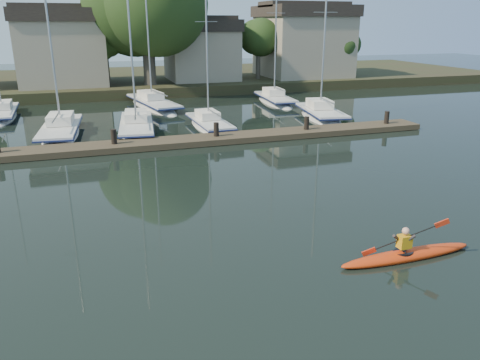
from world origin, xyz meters
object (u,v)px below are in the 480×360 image
object	(u,v)px
sailboat_4	(321,121)
sailboat_5	(3,119)
sailboat_7	(275,105)
sailboat_2	(137,134)
sailboat_6	(153,109)
dock	(167,143)
sailboat_3	(209,130)
sailboat_1	(62,138)
kayak	(406,253)

from	to	relation	value
sailboat_4	sailboat_5	size ratio (longest dim) A/B	0.94
sailboat_4	sailboat_7	bearing A→B (deg)	103.78
sailboat_2	sailboat_7	world-z (taller)	sailboat_2
sailboat_5	sailboat_6	bearing A→B (deg)	1.92
sailboat_2	sailboat_5	xyz separation A→B (m)	(-9.23, 8.13, 0.02)
dock	sailboat_5	world-z (taller)	sailboat_5
sailboat_2	sailboat_3	bearing A→B (deg)	0.17
sailboat_6	sailboat_1	bearing A→B (deg)	-139.73
kayak	sailboat_7	bearing A→B (deg)	75.08
sailboat_4	sailboat_6	world-z (taller)	sailboat_6
sailboat_3	sailboat_5	size ratio (longest dim) A/B	0.85
dock	sailboat_1	bearing A→B (deg)	140.79
sailboat_2	sailboat_6	xyz separation A→B (m)	(2.40, 8.97, -0.00)
sailboat_1	sailboat_7	world-z (taller)	sailboat_1
sailboat_2	sailboat_1	bearing A→B (deg)	-176.74
sailboat_1	sailboat_7	distance (m)	19.50
kayak	sailboat_4	world-z (taller)	sailboat_4
sailboat_3	sailboat_1	bearing A→B (deg)	173.70
sailboat_4	sailboat_6	distance (m)	14.42
sailboat_6	sailboat_4	bearing A→B (deg)	-47.96
dock	sailboat_5	bearing A→B (deg)	129.38
kayak	dock	xyz separation A→B (m)	(-4.60, 16.07, 0.03)
sailboat_4	kayak	bearing A→B (deg)	-101.60
sailboat_1	sailboat_3	world-z (taller)	sailboat_1
sailboat_1	sailboat_4	size ratio (longest dim) A/B	1.13
sailboat_2	sailboat_5	distance (m)	12.30
sailboat_5	sailboat_2	bearing A→B (deg)	-43.61
sailboat_1	sailboat_6	distance (m)	11.27
dock	sailboat_5	xyz separation A→B (m)	(-10.48, 12.76, -0.38)
dock	sailboat_1	size ratio (longest dim) A/B	2.27
kayak	sailboat_7	size ratio (longest dim) A/B	0.35
kayak	sailboat_5	bearing A→B (deg)	117.09
kayak	sailboat_6	world-z (taller)	sailboat_6
kayak	sailboat_5	distance (m)	32.54
sailboat_7	dock	bearing A→B (deg)	-129.20
kayak	sailboat_7	world-z (taller)	sailboat_7
sailboat_4	sailboat_6	bearing A→B (deg)	151.56
kayak	sailboat_4	xyz separation A→B (m)	(7.95, 20.86, -0.39)
kayak	sailboat_1	world-z (taller)	sailboat_1
sailboat_2	sailboat_3	xyz separation A→B (m)	(4.87, -0.55, 0.01)
sailboat_4	sailboat_6	size ratio (longest dim) A/B	0.78
sailboat_4	sailboat_3	bearing A→B (deg)	-166.23
sailboat_4	sailboat_7	xyz separation A→B (m)	(-0.61, 7.72, 0.02)
sailboat_2	dock	bearing A→B (deg)	-68.32
kayak	sailboat_3	size ratio (longest dim) A/B	0.38
sailboat_4	sailboat_7	size ratio (longest dim) A/B	1.00
dock	sailboat_2	size ratio (longest dim) A/B	2.21
dock	sailboat_3	bearing A→B (deg)	48.42
dock	sailboat_4	world-z (taller)	sailboat_4
sailboat_1	sailboat_2	bearing A→B (deg)	0.97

